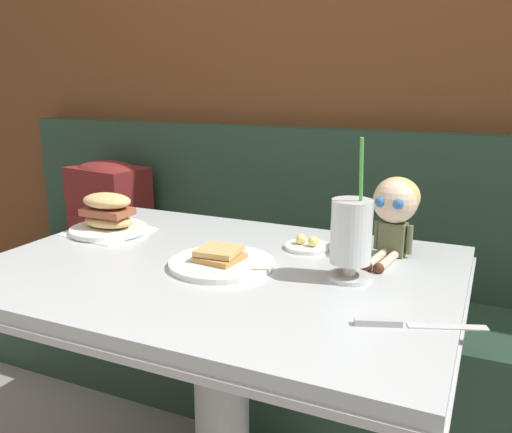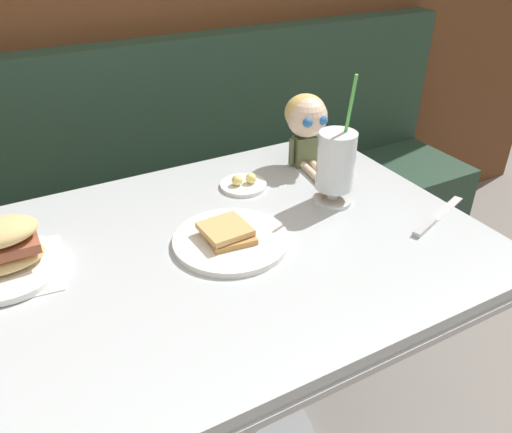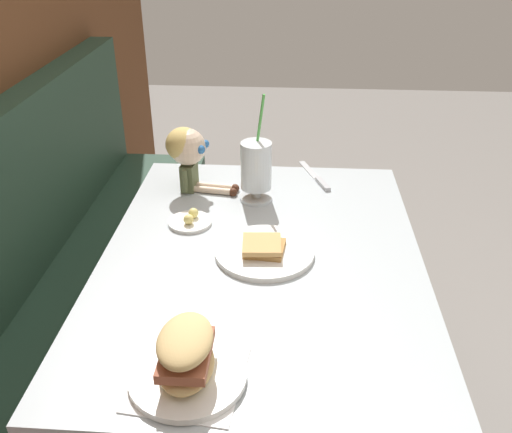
{
  "view_description": "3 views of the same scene",
  "coord_description": "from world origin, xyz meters",
  "px_view_note": "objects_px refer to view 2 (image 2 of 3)",
  "views": [
    {
      "loc": [
        0.58,
        -0.88,
        1.17
      ],
      "look_at": [
        0.07,
        0.24,
        0.85
      ],
      "focal_mm": 37.3,
      "sensor_mm": 36.0,
      "label": 1
    },
    {
      "loc": [
        -0.37,
        -0.64,
        1.36
      ],
      "look_at": [
        0.07,
        0.16,
        0.8
      ],
      "focal_mm": 35.43,
      "sensor_mm": 36.0,
      "label": 2
    },
    {
      "loc": [
        -1.17,
        0.11,
        1.51
      ],
      "look_at": [
        0.04,
        0.2,
        0.83
      ],
      "focal_mm": 39.38,
      "sensor_mm": 36.0,
      "label": 3
    }
  ],
  "objects_px": {
    "sandwich_plate": "(3,253)",
    "milkshake_glass": "(336,164)",
    "butter_saucer": "(244,184)",
    "butter_knife": "(431,222)",
    "toast_plate": "(230,239)",
    "seated_doll": "(307,121)"
  },
  "relations": [
    {
      "from": "sandwich_plate",
      "to": "milkshake_glass",
      "type": "bearing_deg",
      "value": -6.07
    },
    {
      "from": "sandwich_plate",
      "to": "butter_saucer",
      "type": "xyz_separation_m",
      "value": [
        0.57,
        0.09,
        -0.04
      ]
    },
    {
      "from": "butter_saucer",
      "to": "butter_knife",
      "type": "relative_size",
      "value": 0.53
    },
    {
      "from": "toast_plate",
      "to": "butter_saucer",
      "type": "relative_size",
      "value": 2.08
    },
    {
      "from": "toast_plate",
      "to": "sandwich_plate",
      "type": "xyz_separation_m",
      "value": [
        -0.43,
        0.12,
        0.03
      ]
    },
    {
      "from": "sandwich_plate",
      "to": "seated_doll",
      "type": "xyz_separation_m",
      "value": [
        0.78,
        0.13,
        0.08
      ]
    },
    {
      "from": "sandwich_plate",
      "to": "butter_saucer",
      "type": "relative_size",
      "value": 1.85
    },
    {
      "from": "sandwich_plate",
      "to": "butter_knife",
      "type": "height_order",
      "value": "sandwich_plate"
    },
    {
      "from": "butter_saucer",
      "to": "seated_doll",
      "type": "distance_m",
      "value": 0.25
    },
    {
      "from": "milkshake_glass",
      "to": "butter_saucer",
      "type": "relative_size",
      "value": 2.63
    },
    {
      "from": "milkshake_glass",
      "to": "seated_doll",
      "type": "distance_m",
      "value": 0.22
    },
    {
      "from": "milkshake_glass",
      "to": "seated_doll",
      "type": "relative_size",
      "value": 1.4
    },
    {
      "from": "butter_knife",
      "to": "seated_doll",
      "type": "height_order",
      "value": "seated_doll"
    },
    {
      "from": "sandwich_plate",
      "to": "butter_knife",
      "type": "xyz_separation_m",
      "value": [
        0.87,
        -0.27,
        -0.04
      ]
    },
    {
      "from": "milkshake_glass",
      "to": "butter_knife",
      "type": "xyz_separation_m",
      "value": [
        0.14,
        -0.19,
        -0.1
      ]
    },
    {
      "from": "butter_knife",
      "to": "milkshake_glass",
      "type": "bearing_deg",
      "value": 125.92
    },
    {
      "from": "milkshake_glass",
      "to": "sandwich_plate",
      "type": "bearing_deg",
      "value": 173.93
    },
    {
      "from": "sandwich_plate",
      "to": "butter_knife",
      "type": "bearing_deg",
      "value": -17.16
    },
    {
      "from": "toast_plate",
      "to": "butter_saucer",
      "type": "height_order",
      "value": "toast_plate"
    },
    {
      "from": "toast_plate",
      "to": "seated_doll",
      "type": "bearing_deg",
      "value": 35.18
    },
    {
      "from": "milkshake_glass",
      "to": "butter_knife",
      "type": "height_order",
      "value": "milkshake_glass"
    },
    {
      "from": "milkshake_glass",
      "to": "sandwich_plate",
      "type": "height_order",
      "value": "milkshake_glass"
    }
  ]
}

